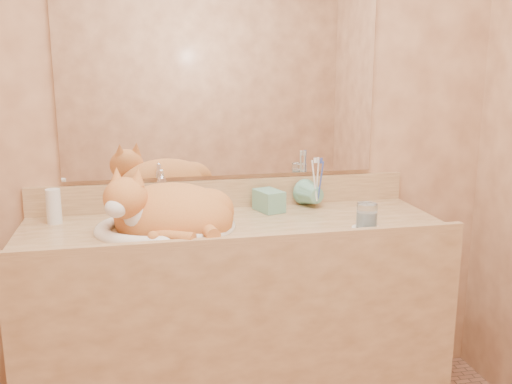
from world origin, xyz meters
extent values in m
cube|color=#9A6546|center=(0.00, 1.00, 1.25)|extent=(2.40, 0.02, 2.50)
cube|color=white|center=(0.00, 0.99, 1.39)|extent=(1.30, 0.02, 0.80)
imported|color=#67A58B|center=(0.19, 0.82, 0.95)|extent=(0.11, 0.11, 0.20)
imported|color=#67A58B|center=(0.38, 0.87, 0.90)|extent=(0.14, 0.14, 0.10)
cylinder|color=white|center=(0.46, 0.54, 0.85)|extent=(0.11, 0.11, 0.01)
cylinder|color=white|center=(0.46, 0.54, 0.91)|extent=(0.08, 0.08, 0.09)
cylinder|color=white|center=(-0.67, 0.88, 0.92)|extent=(0.06, 0.06, 0.13)
camera|label=1|loc=(-0.36, -1.34, 1.45)|focal=40.00mm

